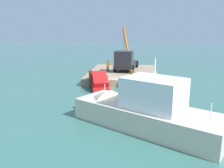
# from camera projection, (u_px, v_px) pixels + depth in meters

# --- Properties ---
(ground) EXTENTS (200.00, 200.00, 0.00)m
(ground) POSITION_uv_depth(u_px,v_px,m) (120.00, 87.00, 26.18)
(ground) COLOR #386B60
(dock) EXTENTS (12.17, 9.09, 0.83)m
(dock) POSITION_uv_depth(u_px,v_px,m) (123.00, 74.00, 31.89)
(dock) COLOR gray
(dock) RESTS_ON ground
(crane_truck) EXTENTS (8.35, 3.37, 5.88)m
(crane_truck) POSITION_uv_depth(u_px,v_px,m) (126.00, 61.00, 31.89)
(crane_truck) COLOR black
(crane_truck) RESTS_ON dock
(dock_worker) EXTENTS (0.34, 0.34, 1.65)m
(dock_worker) POSITION_uv_depth(u_px,v_px,m) (108.00, 66.00, 30.59)
(dock_worker) COLOR #272727
(dock_worker) RESTS_ON dock
(salvaged_car) EXTENTS (4.79, 3.02, 2.57)m
(salvaged_car) POSITION_uv_depth(u_px,v_px,m) (100.00, 83.00, 24.96)
(salvaged_car) COLOR red
(salvaged_car) RESTS_ON ground
(moored_yacht) EXTENTS (8.95, 11.68, 5.87)m
(moored_yacht) POSITION_uv_depth(u_px,v_px,m) (128.00, 113.00, 16.05)
(moored_yacht) COLOR beige
(moored_yacht) RESTS_ON ground
(piling_near) EXTENTS (0.43, 0.43, 1.97)m
(piling_near) POSITION_uv_depth(u_px,v_px,m) (91.00, 79.00, 25.76)
(piling_near) COLOR brown
(piling_near) RESTS_ON ground
(piling_mid) EXTENTS (0.28, 0.28, 1.47)m
(piling_mid) POSITION_uv_depth(u_px,v_px,m) (107.00, 82.00, 25.44)
(piling_mid) COLOR brown
(piling_mid) RESTS_ON ground
(piling_far) EXTENTS (0.38, 0.38, 2.14)m
(piling_far) POSITION_uv_depth(u_px,v_px,m) (131.00, 80.00, 25.07)
(piling_far) COLOR brown
(piling_far) RESTS_ON ground
(piling_end) EXTENTS (0.40, 0.40, 1.75)m
(piling_end) POSITION_uv_depth(u_px,v_px,m) (152.00, 82.00, 24.88)
(piling_end) COLOR brown
(piling_end) RESTS_ON ground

